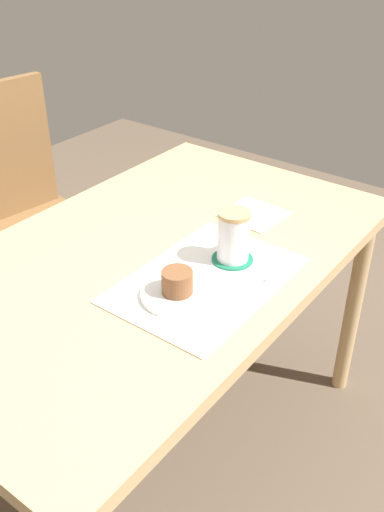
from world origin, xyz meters
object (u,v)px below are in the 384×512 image
(dining_table, at_px, (154,278))
(pastry, at_px, (177,282))
(coffee_mug, at_px, (234,235))
(wooden_chair, at_px, (26,211))
(pastry_plate, at_px, (177,294))

(dining_table, distance_m, pastry, 0.23)
(coffee_mug, bearing_deg, wooden_chair, 84.13)
(wooden_chair, xyz_separation_m, pastry, (-0.29, -0.91, 0.24))
(pastry, relative_size, coffee_mug, 0.55)
(pastry_plate, relative_size, coffee_mug, 1.29)
(dining_table, height_order, coffee_mug, coffee_mug)
(pastry, bearing_deg, dining_table, 55.90)
(dining_table, distance_m, coffee_mug, 0.25)
(dining_table, xyz_separation_m, coffee_mug, (0.09, -0.18, 0.15))
(wooden_chair, bearing_deg, coffee_mug, 92.20)
(coffee_mug, bearing_deg, dining_table, 115.67)
(dining_table, relative_size, pastry, 18.70)
(dining_table, distance_m, pastry_plate, 0.21)
(dining_table, relative_size, coffee_mug, 10.23)
(wooden_chair, distance_m, pastry, 0.98)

